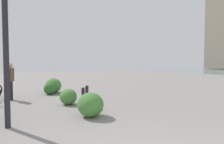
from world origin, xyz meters
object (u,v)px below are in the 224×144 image
at_px(bollard_near, 87,96).
at_px(bollard_mid, 83,97).
at_px(pedestrian, 10,79).
at_px(lamppost, 5,30).

xyz_separation_m(bollard_near, bollard_mid, (0.06, 0.13, -0.04)).
distance_m(pedestrian, bollard_near, 4.02).
height_order(bollard_near, bollard_mid, bollard_near).
distance_m(lamppost, pedestrian, 4.41).
relative_size(lamppost, bollard_mid, 4.79).
bearing_deg(lamppost, pedestrian, -4.77).
distance_m(lamppost, bollard_mid, 3.43).
relative_size(pedestrian, bollard_mid, 2.17).
height_order(pedestrian, bollard_mid, pedestrian).
xyz_separation_m(lamppost, bollard_near, (0.87, -2.66, -2.09)).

